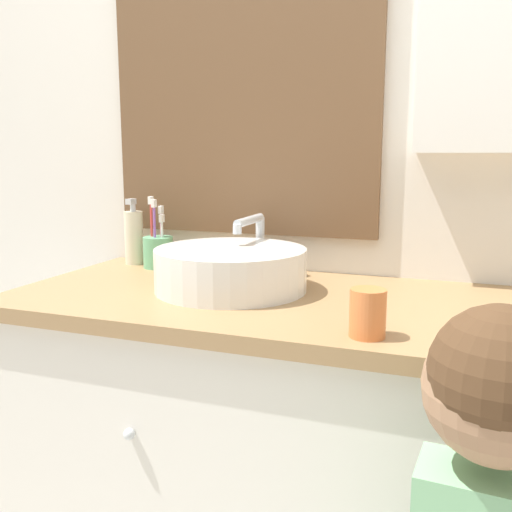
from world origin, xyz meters
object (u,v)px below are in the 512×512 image
at_px(toothbrush_holder, 158,250).
at_px(drinking_cup, 368,313).
at_px(soap_dispenser, 134,237).
at_px(sink_basin, 231,268).

xyz_separation_m(toothbrush_holder, drinking_cup, (0.67, -0.42, -0.01)).
relative_size(toothbrush_holder, drinking_cup, 2.32).
bearing_deg(soap_dispenser, sink_basin, -26.94).
bearing_deg(sink_basin, soap_dispenser, 153.06).
bearing_deg(drinking_cup, soap_dispenser, 149.59).
bearing_deg(soap_dispenser, drinking_cup, -30.41).
distance_m(sink_basin, soap_dispenser, 0.44).
relative_size(sink_basin, drinking_cup, 4.69).
height_order(soap_dispenser, drinking_cup, soap_dispenser).
bearing_deg(toothbrush_holder, drinking_cup, -32.30).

